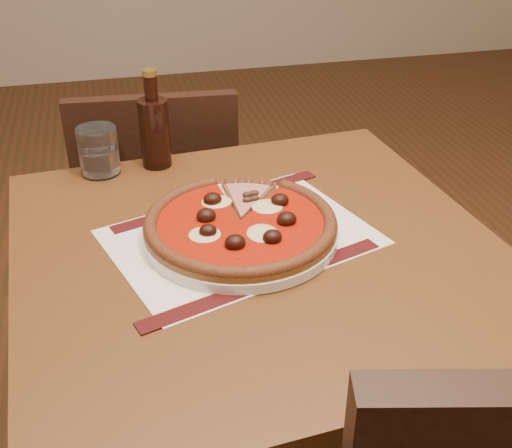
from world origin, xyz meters
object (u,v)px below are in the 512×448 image
Objects in this scene: chair_far at (161,212)px; pizza at (240,222)px; water_glass at (99,151)px; bottle at (154,129)px; plate at (241,232)px; table at (259,293)px.

pizza is (0.09, -0.59, 0.30)m from chair_far.
water_glass is 0.48× the size of bottle.
pizza reaches higher than plate.
table is 0.45m from water_glass.
plate is 0.34m from bottle.
water_glass reaches higher than pizza.
pizza is 0.38m from water_glass.
pizza is (-0.02, 0.03, 0.13)m from table.
bottle is at bearing 110.73° from table.
pizza is at bearing -54.30° from water_glass.
bottle is at bearing 108.67° from plate.
water_glass is (-0.13, -0.28, 0.32)m from chair_far.
pizza is at bearing -110.45° from plate.
table is at bearing -50.66° from pizza.
table is 2.60× the size of plate.
water_glass is at bearing 125.74° from plate.
water_glass is (-0.22, 0.31, 0.04)m from plate.
pizza is at bearing 129.34° from table.
water_glass reaches higher than chair_far.
table is 0.66m from chair_far.
bottle is at bearing 108.63° from pizza.
plate is at bearing -71.33° from bottle.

